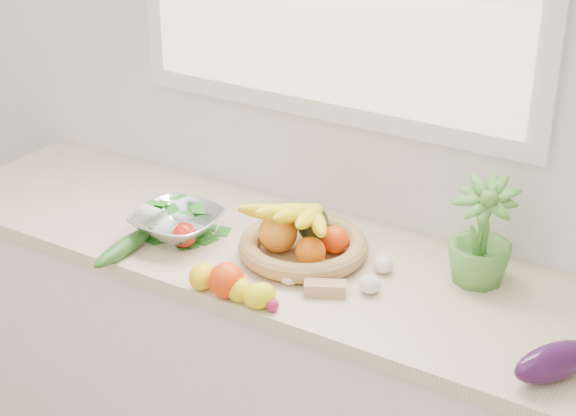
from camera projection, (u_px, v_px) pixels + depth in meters
The scene contains 18 objects.
back_wall at pixel (332, 69), 2.53m from camera, with size 4.50×0.02×2.70m, color white.
counter_cabinet at pixel (278, 383), 2.70m from camera, with size 2.20×0.58×0.86m, color silver.
countertop at pixel (277, 255), 2.51m from camera, with size 2.24×0.62×0.04m, color beige.
orange_loose at pixel (227, 280), 2.25m from camera, with size 0.09×0.09×0.09m, color #FE3908.
lemon_a at pixel (203, 276), 2.29m from camera, with size 0.07×0.09×0.07m, color yellow.
lemon_b at pixel (260, 296), 2.21m from camera, with size 0.07×0.08×0.07m, color #FFE90D.
lemon_c at pixel (238, 289), 2.24m from camera, with size 0.06×0.08×0.06m, color yellow.
apple at pixel (184, 235), 2.49m from camera, with size 0.07×0.07×0.07m, color red.
ginger at pixel (325, 288), 2.27m from camera, with size 0.11×0.04×0.03m, color tan.
garlic_a at pixel (370, 284), 2.27m from camera, with size 0.06×0.06×0.05m, color white.
garlic_b at pixel (383, 264), 2.37m from camera, with size 0.06×0.06×0.05m, color beige.
garlic_c at pixel (289, 277), 2.32m from camera, with size 0.05×0.05×0.04m, color white.
eggplant at pixel (554, 362), 1.94m from camera, with size 0.08×0.21×0.09m, color #34103A.
cucumber at pixel (125, 247), 2.46m from camera, with size 0.05×0.26×0.05m, color #235318.
radish at pixel (272, 305), 2.20m from camera, with size 0.03×0.03×0.03m, color #BA1745.
potted_herb at pixel (481, 235), 2.28m from camera, with size 0.17×0.17×0.31m, color #4D8D33.
fruit_basket at pixel (302, 239), 2.44m from camera, with size 0.39×0.39×0.19m.
colander_with_spinach at pixel (177, 218), 2.53m from camera, with size 0.26×0.26×0.13m.
Camera 1 is at (1.18, 0.10, 2.10)m, focal length 55.00 mm.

